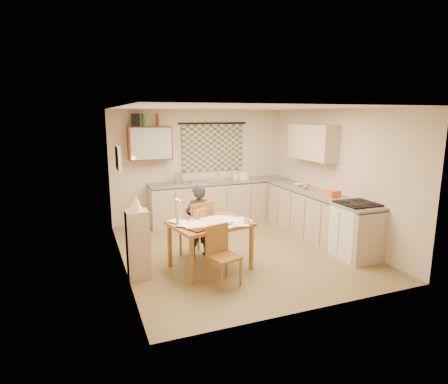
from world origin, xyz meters
name	(u,v)px	position (x,y,z in m)	size (l,w,h in m)	color
floor	(239,251)	(0.00, 0.00, -0.01)	(4.00, 4.50, 0.02)	brown
ceiling	(240,107)	(0.00, 0.00, 2.51)	(4.00, 4.50, 0.02)	white
wall_back	(200,166)	(0.00, 2.26, 1.25)	(4.00, 0.02, 2.50)	beige
wall_front	(316,213)	(0.00, -2.26, 1.25)	(4.00, 0.02, 2.50)	beige
wall_left	(120,190)	(-2.01, 0.00, 1.25)	(0.02, 4.50, 2.50)	beige
wall_right	(335,175)	(2.01, 0.00, 1.25)	(0.02, 4.50, 2.50)	beige
window_blind	(213,148)	(0.30, 2.22, 1.65)	(1.45, 0.03, 1.05)	navy
curtain_rod	(213,123)	(0.30, 2.20, 2.20)	(0.04, 0.04, 1.60)	black
wall_cabinet	(150,143)	(-1.15, 2.08, 1.80)	(0.90, 0.34, 0.70)	#5A2310
wall_cabinet_glass	(151,144)	(-1.15, 1.91, 1.80)	(0.84, 0.02, 0.64)	#99B2A5
upper_cabinet_right	(312,142)	(1.83, 0.55, 1.85)	(0.34, 1.30, 0.70)	tan
framed_print	(118,158)	(-1.97, 0.40, 1.70)	(0.04, 0.50, 0.40)	beige
print_canvas	(120,158)	(-1.95, 0.40, 1.70)	(0.01, 0.42, 0.32)	#B6B9A2
counter_back	(222,201)	(0.42, 1.95, 0.45)	(3.30, 0.62, 0.92)	tan
counter_right	(318,216)	(1.70, 0.07, 0.45)	(0.62, 2.95, 0.92)	tan
stove	(355,230)	(1.70, -1.01, 0.48)	(0.62, 0.62, 0.96)	white
sink	(219,183)	(0.35, 1.95, 0.88)	(0.55, 0.45, 0.10)	silver
tap	(218,174)	(0.40, 2.13, 1.06)	(0.03, 0.03, 0.28)	silver
dish_rack	(198,181)	(-0.15, 1.95, 0.95)	(0.35, 0.30, 0.06)	silver
kettle	(178,178)	(-0.59, 1.95, 1.04)	(0.18, 0.18, 0.24)	silver
mixing_bowl	(244,176)	(0.96, 1.95, 1.00)	(0.24, 0.24, 0.16)	white
soap_bottle	(235,175)	(0.76, 2.00, 1.02)	(0.10, 0.10, 0.20)	white
bowl	(298,185)	(1.70, 0.79, 0.94)	(0.21, 0.21, 0.05)	white
orange_bag	(333,194)	(1.70, -0.37, 0.98)	(0.22, 0.16, 0.12)	#EF5418
fruit_orange	(306,187)	(1.65, 0.44, 0.97)	(0.10, 0.10, 0.10)	#EF5418
speaker	(135,120)	(-1.42, 2.08, 2.28)	(0.16, 0.20, 0.26)	black
bottle_green	(143,120)	(-1.27, 2.08, 2.28)	(0.07, 0.07, 0.26)	#195926
bottle_brown	(157,120)	(-0.98, 2.08, 2.28)	(0.07, 0.07, 0.26)	#5A2310
dining_table	(210,245)	(-0.73, -0.55, 0.38)	(1.31, 1.09, 0.75)	brown
chair_far	(197,239)	(-0.79, 0.00, 0.30)	(0.56, 0.56, 0.98)	brown
chair_near	(223,267)	(-0.75, -1.17, 0.26)	(0.47, 0.47, 0.85)	brown
person	(198,221)	(-0.76, -0.01, 0.63)	(0.50, 0.36, 1.25)	black
shelf_stand	(138,244)	(-1.84, -0.50, 0.51)	(0.32, 0.30, 1.03)	tan
lampshade	(136,203)	(-1.84, -0.50, 1.14)	(0.20, 0.20, 0.22)	beige
letter_rack	(200,214)	(-0.81, -0.30, 0.83)	(0.22, 0.10, 0.16)	brown
mug	(246,221)	(-0.25, -0.84, 0.80)	(0.13, 0.13, 0.09)	white
magazine	(191,231)	(-1.14, -0.90, 0.76)	(0.28, 0.31, 0.02)	maroon
book	(189,228)	(-1.13, -0.75, 0.76)	(0.21, 0.26, 0.02)	#EF5418
orange_box	(200,229)	(-0.99, -0.87, 0.77)	(0.12, 0.08, 0.04)	#EF5418
eyeglasses	(227,225)	(-0.54, -0.80, 0.76)	(0.13, 0.04, 0.02)	black
candle_holder	(178,221)	(-1.25, -0.59, 0.84)	(0.06, 0.06, 0.18)	silver
candle	(180,207)	(-1.21, -0.59, 1.04)	(0.02, 0.02, 0.22)	white
candle_flame	(176,199)	(-1.26, -0.58, 1.16)	(0.02, 0.02, 0.02)	#FFCC66
papers	(213,222)	(-0.71, -0.62, 0.77)	(1.29, 0.82, 0.03)	white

